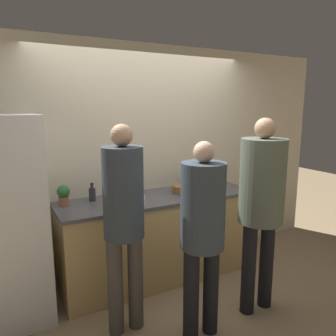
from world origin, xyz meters
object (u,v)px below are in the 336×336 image
Objects in this scene: person_center at (203,224)px; bottle_red at (112,198)px; cup_black at (186,184)px; utensil_crock at (203,180)px; bottle_green at (112,195)px; person_right at (261,196)px; refrigerator at (8,221)px; bottle_dark at (92,194)px; person_left at (124,213)px; cup_white at (141,201)px; fruit_bowl at (184,189)px; potted_plant at (63,195)px.

person_center reaches higher than bottle_red.
utensil_crock is at bearing -9.62° from cup_black.
utensil_crock is 1.22m from bottle_green.
person_right reaches higher than person_center.
bottle_dark is (0.80, 0.17, 0.10)m from refrigerator.
bottle_red is 0.32m from bottle_dark.
person_right is (1.20, -0.31, 0.07)m from person_left.
bottle_red is 0.28m from cup_white.
utensil_crock is (1.35, 0.84, -0.04)m from person_left.
person_left is at bearing -145.59° from fruit_bowl.
bottle_dark is 0.54m from cup_white.
person_left reaches higher than fruit_bowl.
refrigerator is 19.00× the size of cup_white.
cup_white is (0.35, 0.45, -0.06)m from person_left.
person_center is at bearing -70.44° from bottle_green.
person_right is at bearing -36.00° from potted_plant.
utensil_crock is 2.72× the size of cup_black.
person_right reaches higher than utensil_crock.
refrigerator is 21.23× the size of cup_black.
cup_white is at bearing 102.37° from person_center.
person_center is 6.21× the size of fruit_bowl.
utensil_crock is 1.30× the size of bottle_green.
fruit_bowl is at bearing 66.74° from person_center.
cup_white is (-0.86, 0.76, -0.13)m from person_right.
potted_plant is at bearing 169.81° from bottle_green.
refrigerator is 0.83m from bottle_dark.
potted_plant is at bearing 15.61° from refrigerator.
person_right is at bearing -41.52° from cup_white.
bottle_red is 1.10m from cup_black.
person_left is at bearing 165.68° from person_right.
person_right is at bearing -42.77° from bottle_dark.
potted_plant is at bearing 173.89° from fruit_bowl.
person_left reaches higher than cup_black.
person_center is 1.32m from bottle_dark.
cup_black is (-0.08, 1.19, -0.13)m from person_right.
refrigerator is at bearing -167.78° from bottle_dark.
person_left reaches higher than utensil_crock.
fruit_bowl is 3.06× the size of cup_black.
refrigerator reaches higher than bottle_dark.
bottle_red is (-0.45, 0.90, 0.05)m from person_center.
refrigerator reaches higher than bottle_green.
utensil_crock is 1.14× the size of potted_plant.
refrigerator is 1.02× the size of person_right.
bottle_dark is at bearing 92.09° from person_left.
person_left is 18.30× the size of cup_white.
person_center reaches higher than bottle_green.
bottle_dark is at bearing -177.69° from cup_black.
bottle_dark is at bearing -179.66° from utensil_crock.
bottle_green is at bearing 127.54° from cup_white.
potted_plant is (-0.47, 0.08, 0.04)m from bottle_green.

